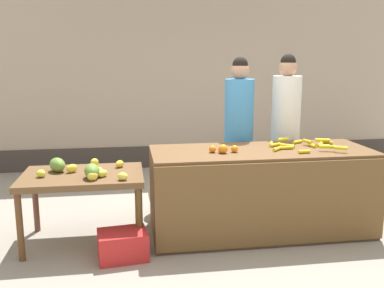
{
  "coord_description": "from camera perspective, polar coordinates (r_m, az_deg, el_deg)",
  "views": [
    {
      "loc": [
        -1.01,
        -4.15,
        1.81
      ],
      "look_at": [
        -0.35,
        0.15,
        0.94
      ],
      "focal_mm": 39.97,
      "sensor_mm": 36.0,
      "label": 1
    }
  ],
  "objects": [
    {
      "name": "ground_plane",
      "position": [
        4.64,
        4.63,
        -11.65
      ],
      "size": [
        24.0,
        24.0,
        0.0
      ],
      "primitive_type": "plane",
      "color": "gray"
    },
    {
      "name": "market_wall_back",
      "position": [
        7.22,
        -0.71,
        10.14
      ],
      "size": [
        7.47,
        0.23,
        3.37
      ],
      "color": "tan",
      "rests_on": "ground"
    },
    {
      "name": "fruit_stall_counter",
      "position": [
        4.56,
        9.18,
        -6.22
      ],
      "size": [
        2.28,
        0.89,
        0.89
      ],
      "color": "brown",
      "rests_on": "ground"
    },
    {
      "name": "side_table_wooden",
      "position": [
        4.34,
        -14.35,
        -4.88
      ],
      "size": [
        1.17,
        0.79,
        0.7
      ],
      "color": "brown",
      "rests_on": "ground"
    },
    {
      "name": "banana_bunch_pile",
      "position": [
        4.66,
        14.64,
        -0.1
      ],
      "size": [
        0.78,
        0.61,
        0.07
      ],
      "color": "gold",
      "rests_on": "fruit_stall_counter"
    },
    {
      "name": "orange_pile",
      "position": [
        4.25,
        4.16,
        -0.67
      ],
      "size": [
        0.29,
        0.13,
        0.09
      ],
      "color": "orange",
      "rests_on": "fruit_stall_counter"
    },
    {
      "name": "mango_papaya_pile",
      "position": [
        4.27,
        -14.56,
        -3.22
      ],
      "size": [
        0.89,
        0.69,
        0.14
      ],
      "color": "yellow",
      "rests_on": "side_table_wooden"
    },
    {
      "name": "vendor_woman_blue_shirt",
      "position": [
        5.08,
        6.24,
        1.23
      ],
      "size": [
        0.34,
        0.34,
        1.83
      ],
      "color": "#33333D",
      "rests_on": "ground"
    },
    {
      "name": "vendor_woman_white_shirt",
      "position": [
        5.26,
        12.33,
        1.58
      ],
      "size": [
        0.34,
        0.34,
        1.86
      ],
      "color": "#33333D",
      "rests_on": "ground"
    },
    {
      "name": "produce_crate",
      "position": [
        4.07,
        -9.22,
        -13.17
      ],
      "size": [
        0.48,
        0.37,
        0.26
      ],
      "primitive_type": "cube",
      "rotation": [
        0.0,
        0.0,
        0.12
      ],
      "color": "red",
      "rests_on": "ground"
    },
    {
      "name": "produce_sack",
      "position": [
        5.07,
        -3.96,
        -6.07
      ],
      "size": [
        0.47,
        0.45,
        0.59
      ],
      "primitive_type": "ellipsoid",
      "rotation": [
        0.0,
        0.0,
        0.57
      ],
      "color": "tan",
      "rests_on": "ground"
    }
  ]
}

